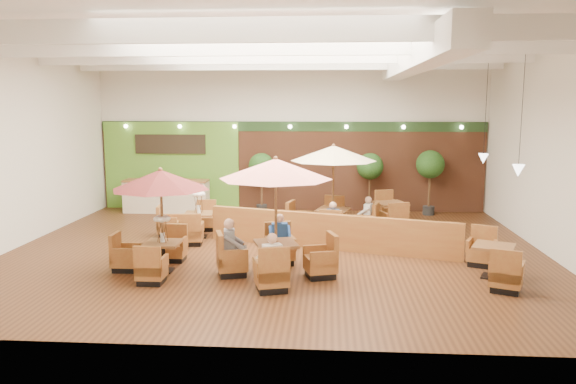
# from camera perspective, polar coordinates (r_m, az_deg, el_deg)

# --- Properties ---
(room) EXTENTS (14.04, 14.00, 5.52)m
(room) POSITION_cam_1_polar(r_m,az_deg,el_deg) (15.61, -0.00, 8.15)
(room) COLOR #381E0F
(room) RESTS_ON ground
(service_counter) EXTENTS (3.00, 0.75, 1.18)m
(service_counter) POSITION_cam_1_polar(r_m,az_deg,el_deg) (20.55, -12.25, -0.42)
(service_counter) COLOR beige
(service_counter) RESTS_ON ground
(booth_divider) EXTENTS (6.66, 2.17, 0.96)m
(booth_divider) POSITION_cam_1_polar(r_m,az_deg,el_deg) (15.01, 4.21, -4.03)
(booth_divider) COLOR brown
(booth_divider) RESTS_ON ground
(table_0) EXTENTS (2.29, 2.35, 2.43)m
(table_0) POSITION_cam_1_polar(r_m,az_deg,el_deg) (13.07, -12.98, -0.53)
(table_0) COLOR brown
(table_0) RESTS_ON ground
(table_1) EXTENTS (2.80, 2.80, 2.72)m
(table_1) POSITION_cam_1_polar(r_m,az_deg,el_deg) (12.34, -1.25, -0.36)
(table_1) COLOR brown
(table_1) RESTS_ON ground
(table_2) EXTENTS (2.77, 2.77, 2.71)m
(table_2) POSITION_cam_1_polar(r_m,az_deg,el_deg) (16.42, 4.62, 1.89)
(table_2) COLOR brown
(table_2) RESTS_ON ground
(table_3) EXTENTS (1.69, 2.48, 1.50)m
(table_3) POSITION_cam_1_polar(r_m,az_deg,el_deg) (16.59, -9.81, -3.02)
(table_3) COLOR brown
(table_3) RESTS_ON ground
(table_4) EXTENTS (1.11, 2.69, 0.94)m
(table_4) POSITION_cam_1_polar(r_m,az_deg,el_deg) (13.37, 20.10, -6.69)
(table_4) COLOR brown
(table_4) RESTS_ON ground
(table_5) EXTENTS (1.14, 2.83, 1.00)m
(table_5) POSITION_cam_1_polar(r_m,az_deg,el_deg) (17.98, 10.36, -2.32)
(table_5) COLOR brown
(table_5) RESTS_ON ground
(topiary_0) EXTENTS (0.92, 0.92, 2.13)m
(topiary_0) POSITION_cam_1_polar(r_m,az_deg,el_deg) (19.92, -2.71, 2.41)
(topiary_0) COLOR black
(topiary_0) RESTS_ON ground
(topiary_1) EXTENTS (0.93, 0.93, 2.16)m
(topiary_1) POSITION_cam_1_polar(r_m,az_deg,el_deg) (19.83, 8.33, 2.35)
(topiary_1) COLOR black
(topiary_1) RESTS_ON ground
(topiary_2) EXTENTS (0.98, 0.98, 2.27)m
(topiary_2) POSITION_cam_1_polar(r_m,az_deg,el_deg) (20.08, 14.24, 2.48)
(topiary_2) COLOR black
(topiary_2) RESTS_ON ground
(diner_0) EXTENTS (0.43, 0.41, 0.77)m
(diner_0) POSITION_cam_1_polar(r_m,az_deg,el_deg) (11.61, -1.69, -6.48)
(diner_0) COLOR white
(diner_0) RESTS_ON ground
(diner_1) EXTENTS (0.40, 0.34, 0.77)m
(diner_1) POSITION_cam_1_polar(r_m,az_deg,el_deg) (13.53, -0.84, -4.28)
(diner_1) COLOR #214B93
(diner_1) RESTS_ON ground
(diner_2) EXTENTS (0.38, 0.44, 0.85)m
(diner_2) POSITION_cam_1_polar(r_m,az_deg,el_deg) (12.68, -5.73, -5.06)
(diner_2) COLOR slate
(diner_2) RESTS_ON ground
(diner_3) EXTENTS (0.37, 0.32, 0.72)m
(diner_3) POSITION_cam_1_polar(r_m,az_deg,el_deg) (15.61, 4.60, -2.59)
(diner_3) COLOR #214B93
(diner_3) RESTS_ON ground
(diner_4) EXTENTS (0.35, 0.39, 0.71)m
(diner_4) POSITION_cam_1_polar(r_m,az_deg,el_deg) (16.62, 7.99, -1.96)
(diner_4) COLOR white
(diner_4) RESTS_ON ground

